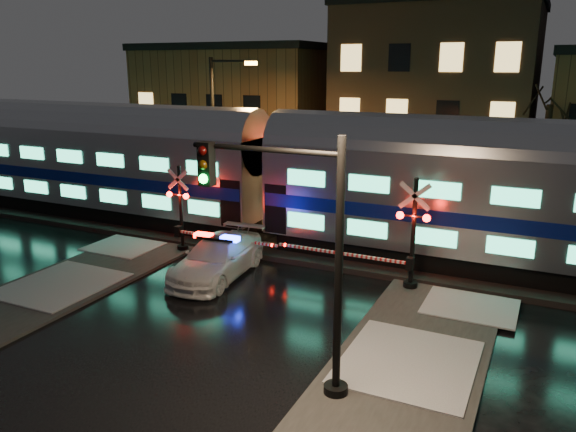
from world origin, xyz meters
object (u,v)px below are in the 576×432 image
(traffic_light, at_px, (298,260))
(crossing_signal_left, at_px, (187,219))
(police_car, at_px, (217,258))
(crossing_signal_right, at_px, (402,244))
(streetlight, at_px, (218,125))

(traffic_light, bearing_deg, crossing_signal_left, 124.87)
(crossing_signal_left, bearing_deg, police_car, -34.07)
(police_car, xyz_separation_m, crossing_signal_right, (6.74, 1.81, 0.96))
(traffic_light, xyz_separation_m, streetlight, (-11.29, 14.28, 1.38))
(police_car, bearing_deg, crossing_signal_right, 10.54)
(police_car, distance_m, crossing_signal_right, 7.05)
(crossing_signal_right, bearing_deg, traffic_light, -95.15)
(crossing_signal_left, relative_size, traffic_light, 0.84)
(crossing_signal_right, height_order, traffic_light, traffic_light)
(traffic_light, height_order, streetlight, streetlight)
(police_car, relative_size, traffic_light, 0.83)
(crossing_signal_left, xyz_separation_m, streetlight, (-2.57, 6.70, 3.25))
(crossing_signal_left, height_order, traffic_light, traffic_light)
(police_car, height_order, traffic_light, traffic_light)
(traffic_light, relative_size, streetlight, 0.78)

